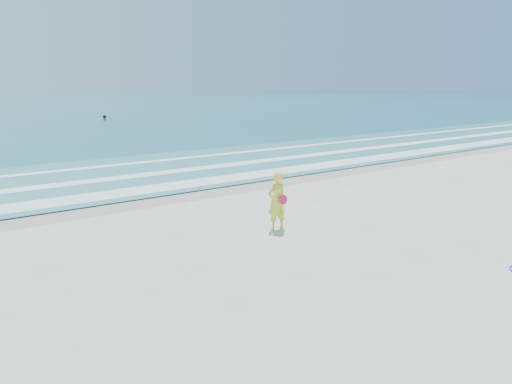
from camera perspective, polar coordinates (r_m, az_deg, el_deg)
ground at (r=11.13m, az=11.22°, el=-8.81°), size 400.00×400.00×0.00m
wet_sand at (r=18.08m, az=-10.60°, el=-0.54°), size 400.00×2.40×0.00m
shallow at (r=22.57m, az=-16.38°, el=1.83°), size 400.00×10.00×0.01m
foam_near at (r=19.21m, az=-12.36°, el=0.30°), size 400.00×1.40×0.01m
foam_mid at (r=21.83m, az=-15.61°, el=1.55°), size 400.00×0.90×0.01m
foam_far at (r=24.89m, az=-18.47°, el=2.66°), size 400.00×0.60×0.01m
buoy at (r=59.63m, az=-16.92°, el=8.24°), size 0.39×0.39×0.39m
woman at (r=13.64m, az=2.38°, el=-1.06°), size 0.60×0.42×1.62m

